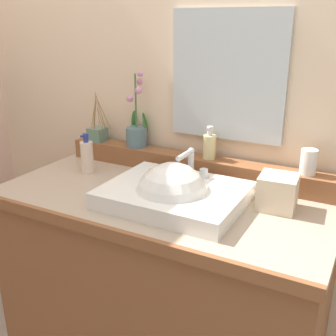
% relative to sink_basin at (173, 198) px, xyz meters
% --- Properties ---
extents(wall_back, '(3.21, 0.20, 2.59)m').
position_rel_sink_basin_xyz_m(wall_back, '(-0.07, 0.48, 0.37)').
color(wall_back, beige).
rests_on(wall_back, ground).
extents(vanity_cabinet, '(1.28, 0.65, 0.90)m').
position_rel_sink_basin_xyz_m(vanity_cabinet, '(-0.07, 0.05, -0.47)').
color(vanity_cabinet, brown).
rests_on(vanity_cabinet, ground).
extents(back_ledge, '(1.21, 0.10, 0.09)m').
position_rel_sink_basin_xyz_m(back_ledge, '(-0.07, 0.31, 0.02)').
color(back_ledge, brown).
rests_on(back_ledge, vanity_cabinet).
extents(sink_basin, '(0.50, 0.39, 0.29)m').
position_rel_sink_basin_xyz_m(sink_basin, '(0.00, 0.00, 0.00)').
color(sink_basin, white).
rests_on(sink_basin, vanity_cabinet).
extents(soap_bar, '(0.07, 0.04, 0.02)m').
position_rel_sink_basin_xyz_m(soap_bar, '(-0.14, 0.12, 0.05)').
color(soap_bar, beige).
rests_on(soap_bar, sink_basin).
extents(potted_plant, '(0.11, 0.11, 0.34)m').
position_rel_sink_basin_xyz_m(potted_plant, '(-0.36, 0.32, 0.14)').
color(potted_plant, slate).
rests_on(potted_plant, back_ledge).
extents(soap_dispenser, '(0.06, 0.06, 0.14)m').
position_rel_sink_basin_xyz_m(soap_dispenser, '(0.01, 0.31, 0.12)').
color(soap_dispenser, '#D4C484').
rests_on(soap_dispenser, back_ledge).
extents(tumbler_cup, '(0.06, 0.06, 0.10)m').
position_rel_sink_basin_xyz_m(tumbler_cup, '(0.41, 0.31, 0.11)').
color(tumbler_cup, white).
rests_on(tumbler_cup, back_ledge).
extents(reed_diffuser, '(0.09, 0.09, 0.23)m').
position_rel_sink_basin_xyz_m(reed_diffuser, '(-0.57, 0.31, 0.10)').
color(reed_diffuser, slate).
rests_on(reed_diffuser, back_ledge).
extents(lotion_bottle, '(0.06, 0.06, 0.18)m').
position_rel_sink_basin_xyz_m(lotion_bottle, '(-0.49, 0.12, 0.05)').
color(lotion_bottle, beige).
rests_on(lotion_bottle, vanity_cabinet).
extents(tissue_box, '(0.14, 0.14, 0.12)m').
position_rel_sink_basin_xyz_m(tissue_box, '(0.34, 0.15, 0.04)').
color(tissue_box, beige).
rests_on(tissue_box, vanity_cabinet).
extents(mirror, '(0.48, 0.02, 0.51)m').
position_rel_sink_basin_xyz_m(mirror, '(0.05, 0.37, 0.40)').
color(mirror, silver).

